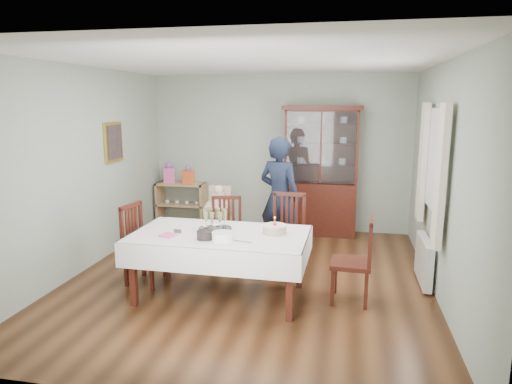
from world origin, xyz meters
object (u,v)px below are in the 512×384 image
(chair_far_right, at_px, (287,249))
(gift_bag_orange, at_px, (188,175))
(dining_table, at_px, (220,265))
(woman, at_px, (280,198))
(chair_far_left, at_px, (226,247))
(sideboard, at_px, (182,204))
(gift_bag_pink, at_px, (169,174))
(high_chair, at_px, (219,225))
(chair_end_left, at_px, (146,260))
(chair_end_right, at_px, (352,277))
(china_cabinet, at_px, (321,169))
(birthday_cake, at_px, (275,230))
(champagne_tray, at_px, (215,224))

(chair_far_right, relative_size, gift_bag_orange, 3.10)
(dining_table, relative_size, woman, 1.15)
(chair_far_left, height_order, chair_far_right, chair_far_right)
(sideboard, bearing_deg, gift_bag_pink, -174.81)
(high_chair, bearing_deg, chair_end_left, -118.02)
(chair_far_left, distance_m, woman, 1.05)
(sideboard, distance_m, chair_end_right, 4.06)
(sideboard, relative_size, chair_far_left, 0.94)
(high_chair, bearing_deg, sideboard, 124.14)
(sideboard, height_order, gift_bag_orange, gift_bag_orange)
(dining_table, height_order, china_cabinet, china_cabinet)
(sideboard, distance_m, woman, 2.43)
(chair_far_left, distance_m, chair_far_right, 0.83)
(high_chair, relative_size, birthday_cake, 3.28)
(sideboard, bearing_deg, birthday_cake, -52.22)
(chair_end_left, height_order, chair_end_right, chair_end_left)
(chair_end_left, bearing_deg, woman, -38.71)
(high_chair, bearing_deg, champagne_tray, -81.93)
(chair_far_right, distance_m, gift_bag_pink, 3.11)
(dining_table, relative_size, chair_end_left, 2.02)
(sideboard, distance_m, gift_bag_pink, 0.61)
(sideboard, distance_m, chair_far_left, 2.32)
(china_cabinet, xyz_separation_m, high_chair, (-1.43, -1.23, -0.73))
(champagne_tray, bearing_deg, woman, 68.73)
(birthday_cake, height_order, gift_bag_pink, gift_bag_pink)
(gift_bag_pink, xyz_separation_m, gift_bag_orange, (0.36, 0.00, -0.02))
(dining_table, distance_m, chair_end_left, 1.05)
(champagne_tray, bearing_deg, gift_bag_orange, 115.69)
(woman, bearing_deg, dining_table, 96.53)
(chair_far_right, distance_m, chair_end_right, 1.18)
(high_chair, distance_m, gift_bag_orange, 1.63)
(china_cabinet, xyz_separation_m, birthday_cake, (-0.34, -2.76, -0.31))
(gift_bag_pink, distance_m, gift_bag_orange, 0.36)
(chair_far_left, bearing_deg, china_cabinet, 47.06)
(gift_bag_orange, bearing_deg, chair_far_left, -57.28)
(chair_far_right, xyz_separation_m, chair_end_left, (-1.67, -0.76, -0.01))
(birthday_cake, bearing_deg, gift_bag_pink, 130.71)
(dining_table, xyz_separation_m, chair_far_right, (0.64, 0.97, -0.08))
(chair_far_right, xyz_separation_m, champagne_tray, (-0.73, -0.84, 0.53))
(dining_table, relative_size, china_cabinet, 0.93)
(high_chair, relative_size, gift_bag_orange, 3.05)
(woman, distance_m, high_chair, 1.05)
(chair_end_left, bearing_deg, sideboard, 20.30)
(chair_end_left, xyz_separation_m, gift_bag_orange, (-0.37, 2.63, 0.65))
(woman, xyz_separation_m, birthday_cake, (0.16, -1.47, -0.06))
(chair_end_right, relative_size, woman, 0.56)
(chair_far_left, distance_m, birthday_cake, 1.32)
(woman, xyz_separation_m, gift_bag_pink, (-2.21, 1.29, 0.08))
(gift_bag_pink, bearing_deg, chair_end_right, -39.40)
(chair_far_right, distance_m, champagne_tray, 1.23)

